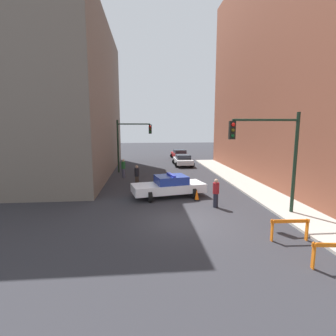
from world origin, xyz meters
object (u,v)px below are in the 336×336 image
Objects in this scene: parked_car_mid at (180,154)px; barrier_front at (336,251)px; traffic_cone at (197,195)px; pedestrian_sidewalk at (216,193)px; barrier_mid at (290,226)px; traffic_light_far at (129,138)px; pedestrian_corner at (123,168)px; traffic_light_near at (274,148)px; police_car at (169,186)px; parked_car_near at (183,160)px; pedestrian_crossing at (137,176)px.

parked_car_mid is 2.75× the size of barrier_front.
traffic_cone is at bearing -97.78° from parked_car_mid.
pedestrian_sidewalk reaches higher than barrier_mid.
traffic_light_far is 12.31m from parked_car_mid.
traffic_light_far is at bearing -125.51° from parked_car_mid.
pedestrian_corner and pedestrian_sidewalk have the same top height.
barrier_front is at bearing -94.51° from traffic_light_near.
barrier_mid is at bearing -80.20° from pedestrian_corner.
traffic_cone is (4.73, -10.52, -3.08)m from traffic_light_far.
barrier_mid is 6.71m from traffic_cone.
parked_car_mid is 22.25m from pedestrian_sidewalk.
traffic_light_near is at bearing 76.56° from barrier_mid.
parked_car_mid is (3.38, 19.71, -0.05)m from police_car.
pedestrian_corner is at bearing 123.48° from traffic_cone.
pedestrian_sidewalk is (5.92, -9.37, 0.00)m from pedestrian_corner.
barrier_front is at bearing -68.05° from traffic_light_far.
parked_car_mid is 6.69× the size of traffic_cone.
traffic_cone is at bearing 108.99° from barrier_front.
pedestrian_sidewalk reaches higher than parked_car_mid.
traffic_cone is at bearing -131.52° from police_car.
police_car is at bearing -102.36° from parked_car_near.
traffic_cone is at bearing -75.58° from pedestrian_corner.
pedestrian_corner is at bearing 127.90° from traffic_light_near.
traffic_light_far is at bearing 5.52° from police_car.
barrier_mid is (6.40, -10.22, -0.24)m from pedestrian_crossing.
traffic_light_near is at bearing -59.42° from traffic_light_far.
police_car is 1.96m from traffic_cone.
pedestrian_corner reaches higher than traffic_cone.
pedestrian_crossing reaches higher than barrier_front.
traffic_light_near is at bearing -83.34° from parked_car_near.
pedestrian_sidewalk is at bearing 149.52° from traffic_light_near.
pedestrian_sidewalk is (-0.95, -22.23, 0.19)m from parked_car_mid.
barrier_front is (1.17, -29.02, -0.06)m from parked_car_mid.
barrier_front is (2.11, -6.79, -0.24)m from pedestrian_sidewalk.
pedestrian_corner reaches higher than police_car.
traffic_light_far reaches higher than pedestrian_sidewalk.
traffic_light_far is 3.75m from pedestrian_corner.
traffic_light_far is 18.44m from barrier_mid.
parked_car_mid is 2.64× the size of pedestrian_crossing.
pedestrian_corner is at bearing 116.43° from barrier_front.
traffic_light_far is 7.93× the size of traffic_cone.
traffic_light_near is 15.79m from traffic_light_far.
pedestrian_corner is 18.05m from barrier_front.
traffic_light_far reaches higher than police_car.
barrier_mid is (1.78, -4.61, -0.24)m from pedestrian_sidewalk.
parked_car_near is at bearing -24.51° from police_car.
barrier_front is 2.43× the size of traffic_cone.
barrier_mid is (0.84, -26.84, -0.06)m from parked_car_mid.
pedestrian_corner is at bearing 14.74° from police_car.
traffic_light_near is 3.97m from pedestrian_sidewalk.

